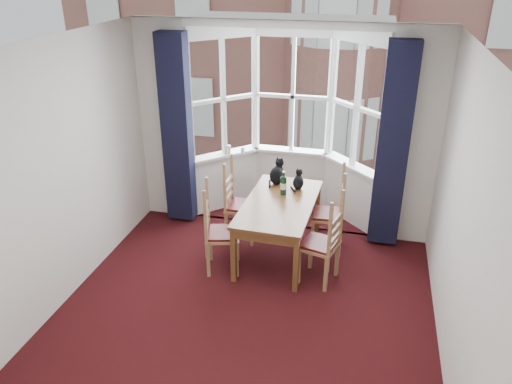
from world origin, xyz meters
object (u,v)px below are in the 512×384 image
(dining_table, at_px, (280,208))
(chair_right_far, at_px, (334,215))
(cat_left, at_px, (277,174))
(candle_tall, at_px, (229,150))
(chair_left_far, at_px, (236,206))
(cat_right, at_px, (298,181))
(candle_short, at_px, (243,151))
(chair_left_near, at_px, (215,234))
(chair_right_near, at_px, (327,247))
(wine_bottle, at_px, (284,184))

(dining_table, bearing_deg, chair_right_far, 25.89)
(dining_table, relative_size, cat_left, 4.44)
(cat_left, xyz_separation_m, candle_tall, (-0.84, 0.58, 0.06))
(chair_left_far, distance_m, cat_left, 0.70)
(cat_left, relative_size, cat_right, 1.32)
(dining_table, height_order, cat_right, cat_right)
(candle_short, bearing_deg, chair_left_near, -86.71)
(chair_left_far, xyz_separation_m, chair_right_near, (1.30, -0.75, 0.00))
(chair_right_near, distance_m, cat_left, 1.36)
(chair_right_near, distance_m, chair_right_far, 0.79)
(wine_bottle, distance_m, candle_short, 1.21)
(candle_tall, bearing_deg, wine_bottle, -42.35)
(cat_left, distance_m, candle_tall, 1.02)
(cat_right, bearing_deg, chair_right_near, -62.04)
(cat_right, bearing_deg, chair_right_far, -14.51)
(cat_left, distance_m, cat_right, 0.32)
(cat_right, relative_size, candle_short, 2.48)
(cat_right, relative_size, wine_bottle, 0.87)
(chair_left_far, bearing_deg, candle_tall, 111.45)
(dining_table, xyz_separation_m, cat_left, (-0.15, 0.55, 0.22))
(dining_table, distance_m, chair_left_near, 0.87)
(dining_table, height_order, wine_bottle, wine_bottle)
(chair_right_far, bearing_deg, chair_right_near, -90.62)
(chair_right_near, xyz_separation_m, cat_left, (-0.79, 1.03, 0.41))
(candle_tall, bearing_deg, cat_right, -30.88)
(cat_right, distance_m, wine_bottle, 0.27)
(chair_left_far, distance_m, chair_right_near, 1.50)
(chair_left_near, distance_m, candle_tall, 1.73)
(candle_tall, bearing_deg, chair_right_near, -44.56)
(candle_short, bearing_deg, cat_left, -43.84)
(cat_right, xyz_separation_m, candle_short, (-0.94, 0.71, 0.08))
(chair_right_near, relative_size, candle_tall, 7.03)
(dining_table, distance_m, candle_short, 1.42)
(dining_table, xyz_separation_m, chair_right_far, (0.66, 0.32, -0.19))
(cat_left, relative_size, candle_tall, 2.74)
(chair_left_near, relative_size, candle_short, 8.38)
(candle_tall, relative_size, candle_short, 1.19)
(candle_short, bearing_deg, chair_right_near, -48.88)
(chair_left_far, relative_size, candle_tall, 7.03)
(cat_left, height_order, cat_right, cat_left)
(chair_right_far, relative_size, cat_left, 2.56)
(dining_table, height_order, candle_tall, candle_tall)
(candle_short, bearing_deg, chair_right_far, -30.34)
(chair_right_far, height_order, cat_left, cat_left)
(chair_left_near, xyz_separation_m, chair_right_near, (1.33, 0.03, 0.00))
(chair_right_far, xyz_separation_m, wine_bottle, (-0.66, -0.09, 0.41))
(chair_left_far, xyz_separation_m, cat_right, (0.81, 0.17, 0.37))
(chair_right_far, distance_m, candle_short, 1.72)
(dining_table, height_order, chair_left_near, chair_left_near)
(cat_right, height_order, candle_tall, cat_right)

